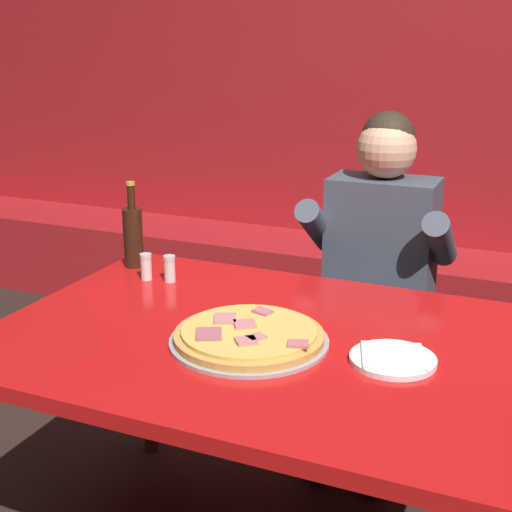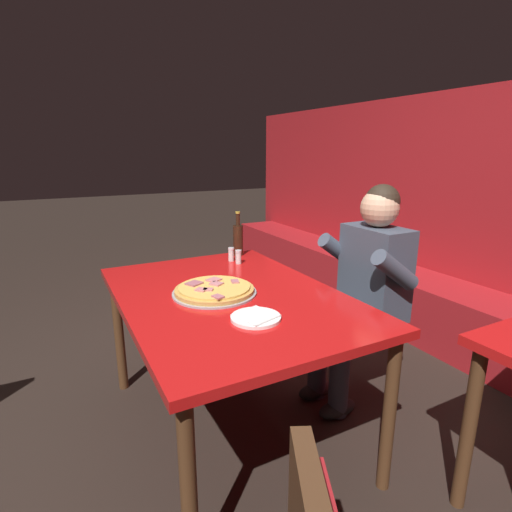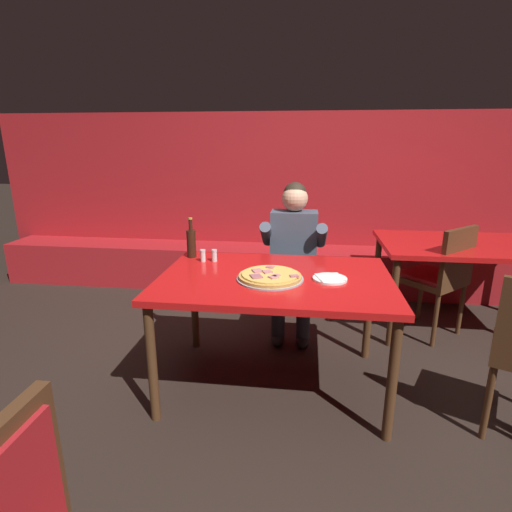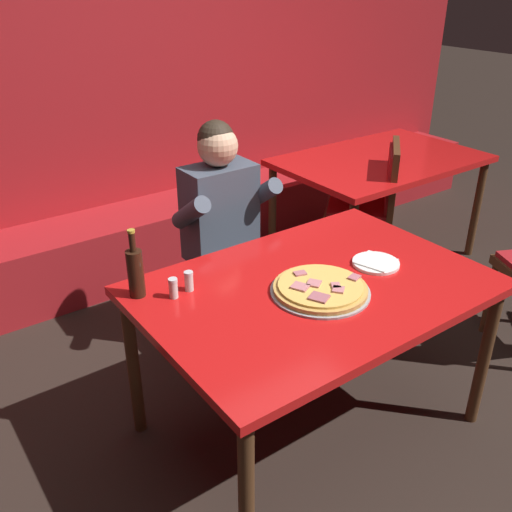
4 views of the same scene
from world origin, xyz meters
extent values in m
cube|color=#A3191E|center=(0.00, 2.18, 0.95)|extent=(6.80, 0.16, 1.90)
cube|color=#A3191E|center=(0.00, 1.86, 0.23)|extent=(6.46, 0.48, 0.46)
cylinder|color=#4C2D19|center=(-0.66, 0.44, 0.37)|extent=(0.06, 0.06, 0.73)
cube|color=red|center=(0.00, 0.00, 0.75)|extent=(1.45, 1.00, 0.04)
cylinder|color=#9E9EA3|center=(-0.03, -0.06, 0.78)|extent=(0.41, 0.41, 0.01)
cylinder|color=#C69347|center=(-0.03, -0.06, 0.79)|extent=(0.39, 0.39, 0.02)
cylinder|color=#E0B251|center=(-0.03, -0.06, 0.81)|extent=(0.35, 0.35, 0.01)
cube|color=#C6757A|center=(0.00, -0.14, 0.82)|extent=(0.07, 0.07, 0.01)
cube|color=#A85B66|center=(-0.10, -0.14, 0.82)|extent=(0.09, 0.09, 0.01)
cube|color=#C6757A|center=(-0.05, -0.04, 0.82)|extent=(0.08, 0.08, 0.01)
cube|color=#B76670|center=(0.12, -0.11, 0.82)|extent=(0.06, 0.05, 0.01)
cube|color=#C6757A|center=(-0.11, -0.03, 0.82)|extent=(0.08, 0.09, 0.01)
cube|color=#C6757A|center=(0.01, -0.11, 0.82)|extent=(0.05, 0.06, 0.01)
cube|color=#B76670|center=(-0.04, 0.05, 0.82)|extent=(0.06, 0.05, 0.01)
cylinder|color=white|center=(0.34, -0.03, 0.78)|extent=(0.21, 0.21, 0.01)
cube|color=white|center=(0.34, -0.03, 0.79)|extent=(0.19, 0.19, 0.01)
cylinder|color=black|center=(-0.64, 0.36, 0.87)|extent=(0.07, 0.07, 0.20)
cylinder|color=black|center=(-0.64, 0.36, 1.01)|extent=(0.03, 0.03, 0.08)
cylinder|color=#B29933|center=(-0.64, 0.36, 1.06)|extent=(0.03, 0.03, 0.01)
cylinder|color=silver|center=(-0.53, 0.25, 0.81)|extent=(0.04, 0.04, 0.07)
cylinder|color=silver|center=(-0.53, 0.25, 0.79)|extent=(0.03, 0.03, 0.04)
cylinder|color=silver|center=(-0.53, 0.25, 0.85)|extent=(0.04, 0.04, 0.01)
cylinder|color=silver|center=(-0.45, 0.27, 0.81)|extent=(0.04, 0.04, 0.07)
cylinder|color=#B23323|center=(-0.45, 0.27, 0.79)|extent=(0.03, 0.03, 0.04)
cylinder|color=silver|center=(-0.45, 0.27, 0.85)|extent=(0.04, 0.04, 0.01)
ellipsoid|color=black|center=(-0.02, 0.57, 0.04)|extent=(0.11, 0.24, 0.09)
ellipsoid|color=black|center=(0.18, 0.57, 0.04)|extent=(0.11, 0.24, 0.09)
cylinder|color=#282833|center=(-0.02, 0.57, 0.23)|extent=(0.11, 0.11, 0.43)
cylinder|color=#282833|center=(0.18, 0.57, 0.23)|extent=(0.11, 0.11, 0.43)
cube|color=#282833|center=(0.08, 0.67, 0.51)|extent=(0.34, 0.40, 0.12)
cube|color=#424C5B|center=(0.08, 0.87, 0.78)|extent=(0.38, 0.22, 0.52)
cylinder|color=#424C5B|center=(-0.14, 0.79, 0.86)|extent=(0.09, 0.30, 0.25)
cylinder|color=#424C5B|center=(0.30, 0.79, 0.86)|extent=(0.09, 0.30, 0.25)
sphere|color=#D6A884|center=(0.08, 0.87, 1.15)|extent=(0.21, 0.21, 0.21)
sphere|color=#2D2319|center=(0.08, 0.89, 1.18)|extent=(0.19, 0.19, 0.19)
camera|label=1|loc=(0.66, -1.59, 1.53)|focal=50.00mm
camera|label=2|loc=(1.69, -0.74, 1.45)|focal=28.00mm
camera|label=3|loc=(0.18, -2.37, 1.59)|focal=28.00mm
camera|label=4|loc=(-1.41, -1.53, 1.98)|focal=40.00mm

